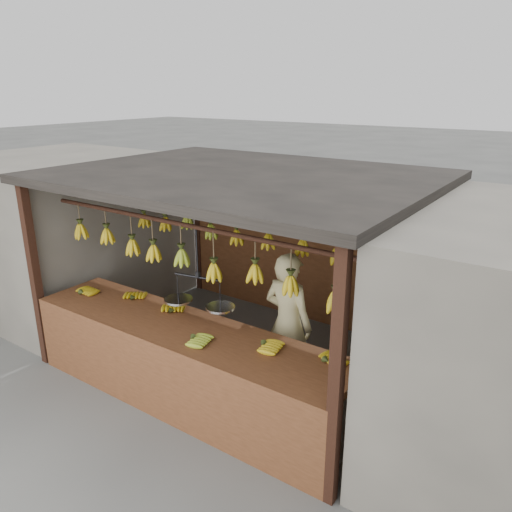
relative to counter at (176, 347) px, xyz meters
The scene contains 8 objects.
ground 1.43m from the counter, 91.32° to the left, with size 80.00×80.00×0.00m, color #5B5B57.
stall 2.01m from the counter, 91.05° to the left, with size 4.30×3.30×2.40m.
neighbor_left 3.86m from the counter, 161.20° to the left, with size 3.00×3.00×2.30m, color slate.
counter is the anchor object (origin of this frame).
hanging_bananas 1.53m from the counter, 91.27° to the left, with size 3.63×2.24×0.39m.
balance_scale 0.56m from the counter, 58.93° to the left, with size 0.79×0.39×0.85m.
vendor 1.25m from the counter, 49.68° to the left, with size 0.60×0.40×1.66m, color beige.
bag_bundles 3.23m from the counter, 53.52° to the left, with size 0.08×0.26×1.17m.
Camera 1 is at (3.39, -4.60, 3.32)m, focal length 35.00 mm.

